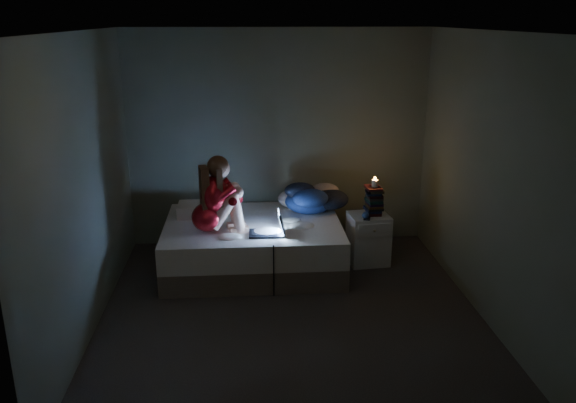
{
  "coord_description": "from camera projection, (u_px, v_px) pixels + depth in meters",
  "views": [
    {
      "loc": [
        -0.4,
        -4.94,
        2.72
      ],
      "look_at": [
        0.05,
        1.0,
        0.8
      ],
      "focal_mm": 36.04,
      "sensor_mm": 36.0,
      "label": 1
    }
  ],
  "objects": [
    {
      "name": "book_stack",
      "position": [
        374.0,
        200.0,
        6.49
      ],
      "size": [
        0.19,
        0.25,
        0.34
      ],
      "primitive_type": null,
      "color": "black",
      "rests_on": "nightstand"
    },
    {
      "name": "wall_left",
      "position": [
        84.0,
        187.0,
        5.03
      ],
      "size": [
        0.02,
        3.8,
        2.6
      ],
      "primitive_type": "cube",
      "color": "#56634B",
      "rests_on": "ground"
    },
    {
      "name": "clothes_pile",
      "position": [
        309.0,
        196.0,
        6.73
      ],
      "size": [
        0.73,
        0.66,
        0.36
      ],
      "primitive_type": null,
      "rotation": [
        0.0,
        0.0,
        -0.36
      ],
      "color": "navy",
      "rests_on": "bed"
    },
    {
      "name": "floor",
      "position": [
        291.0,
        313.0,
        5.56
      ],
      "size": [
        3.6,
        3.8,
        0.02
      ],
      "primitive_type": "cube",
      "color": "black",
      "rests_on": "ground"
    },
    {
      "name": "woman",
      "position": [
        207.0,
        195.0,
        5.97
      ],
      "size": [
        0.57,
        0.44,
        0.83
      ],
      "primitive_type": null,
      "rotation": [
        0.0,
        0.0,
        0.21
      ],
      "color": "maroon",
      "rests_on": "bed"
    },
    {
      "name": "nightstand",
      "position": [
        368.0,
        239.0,
        6.61
      ],
      "size": [
        0.47,
        0.43,
        0.58
      ],
      "primitive_type": "cube",
      "rotation": [
        0.0,
        0.0,
        0.1
      ],
      "color": "silver",
      "rests_on": "ground"
    },
    {
      "name": "pillow",
      "position": [
        200.0,
        210.0,
        6.61
      ],
      "size": [
        0.49,
        0.35,
        0.14
      ],
      "primitive_type": "cube",
      "color": "white",
      "rests_on": "bed"
    },
    {
      "name": "laptop",
      "position": [
        266.0,
        223.0,
        6.02
      ],
      "size": [
        0.38,
        0.27,
        0.26
      ],
      "primitive_type": null,
      "rotation": [
        0.0,
        0.0,
        -0.02
      ],
      "color": "black",
      "rests_on": "bed"
    },
    {
      "name": "wall_back",
      "position": [
        278.0,
        139.0,
        6.97
      ],
      "size": [
        3.6,
        0.02,
        2.6
      ],
      "primitive_type": "cube",
      "color": "#56634B",
      "rests_on": "ground"
    },
    {
      "name": "candle",
      "position": [
        375.0,
        182.0,
        6.42
      ],
      "size": [
        0.07,
        0.07,
        0.08
      ],
      "primitive_type": "cylinder",
      "color": "beige",
      "rests_on": "book_stack"
    },
    {
      "name": "blue_orb",
      "position": [
        364.0,
        215.0,
        6.39
      ],
      "size": [
        0.08,
        0.08,
        0.08
      ],
      "primitive_type": "sphere",
      "color": "#314F96",
      "rests_on": "nightstand"
    },
    {
      "name": "wall_front",
      "position": [
        317.0,
        273.0,
        3.34
      ],
      "size": [
        3.6,
        0.02,
        2.6
      ],
      "primitive_type": "cube",
      "color": "#56634B",
      "rests_on": "ground"
    },
    {
      "name": "phone",
      "position": [
        366.0,
        218.0,
        6.4
      ],
      "size": [
        0.12,
        0.16,
        0.01
      ],
      "primitive_type": "cube",
      "rotation": [
        0.0,
        0.0,
        -0.37
      ],
      "color": "black",
      "rests_on": "nightstand"
    },
    {
      "name": "wall_right",
      "position": [
        488.0,
        178.0,
        5.29
      ],
      "size": [
        0.02,
        3.8,
        2.6
      ],
      "primitive_type": "cube",
      "color": "#56634B",
      "rests_on": "ground"
    },
    {
      "name": "ceiling",
      "position": [
        291.0,
        30.0,
        4.75
      ],
      "size": [
        3.6,
        3.8,
        0.02
      ],
      "primitive_type": "cube",
      "color": "silver",
      "rests_on": "ground"
    },
    {
      "name": "bed",
      "position": [
        253.0,
        245.0,
        6.49
      ],
      "size": [
        1.94,
        1.46,
        0.53
      ],
      "primitive_type": null,
      "color": "silver",
      "rests_on": "ground"
    }
  ]
}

